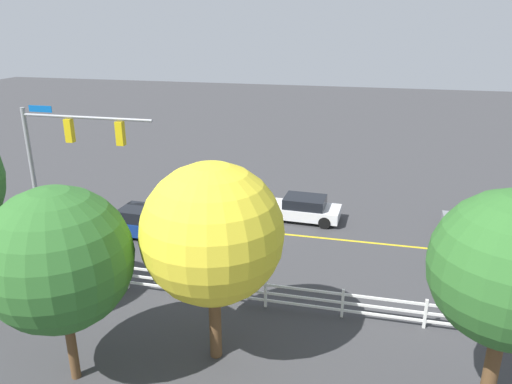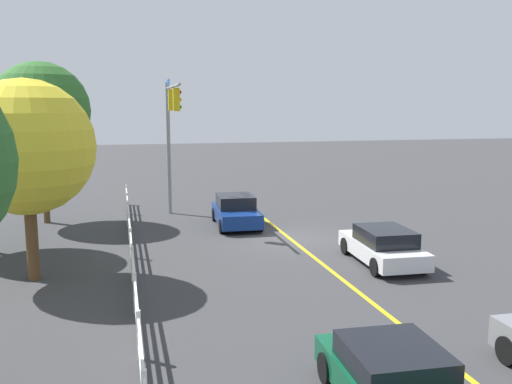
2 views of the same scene
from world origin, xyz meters
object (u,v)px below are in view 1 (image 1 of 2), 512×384
object	(u,v)px
tree_3	(511,270)
car_0	(144,222)
car_3	(486,225)
tree_0	(59,259)
tree_2	(212,234)
car_1	(302,208)
car_2	(500,264)

from	to	relation	value
tree_3	car_0	bearing A→B (deg)	-32.16
car_3	tree_0	xyz separation A→B (m)	(14.22, 13.91, 3.37)
car_0	tree_2	world-z (taller)	tree_2
car_3	tree_2	xyz separation A→B (m)	(10.36, 11.91, 3.68)
tree_0	tree_3	world-z (taller)	tree_3
tree_0	car_3	bearing A→B (deg)	-135.65
car_3	tree_3	bearing A→B (deg)	80.26
car_3	tree_0	bearing A→B (deg)	45.35
car_1	car_3	size ratio (longest dim) A/B	1.07
car_0	car_1	distance (m)	8.43
car_0	car_1	size ratio (longest dim) A/B	0.96
car_1	car_2	xyz separation A→B (m)	(-9.11, 4.28, -0.04)
tree_2	car_0	bearing A→B (deg)	-51.55
car_3	tree_3	distance (m)	13.64
car_2	tree_0	world-z (taller)	tree_0
car_0	tree_3	bearing A→B (deg)	-29.41
car_3	tree_2	distance (m)	16.21
tree_0	tree_2	distance (m)	4.36
car_2	car_3	world-z (taller)	car_3
tree_3	car_3	bearing A→B (deg)	-100.74
car_0	car_3	world-z (taller)	car_0
car_1	tree_2	xyz separation A→B (m)	(1.03, 12.00, 3.70)
car_3	car_0	bearing A→B (deg)	13.67
car_1	car_2	world-z (taller)	car_1
car_0	tree_0	world-z (taller)	tree_0
car_0	tree_2	distance (m)	11.01
car_3	tree_3	size ratio (longest dim) A/B	0.60
car_2	tree_2	bearing A→B (deg)	-140.28
car_0	tree_3	distance (m)	17.44
car_1	tree_0	bearing A→B (deg)	73.28
tree_0	tree_2	bearing A→B (deg)	-152.73
car_2	car_3	bearing A→B (deg)	89.35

